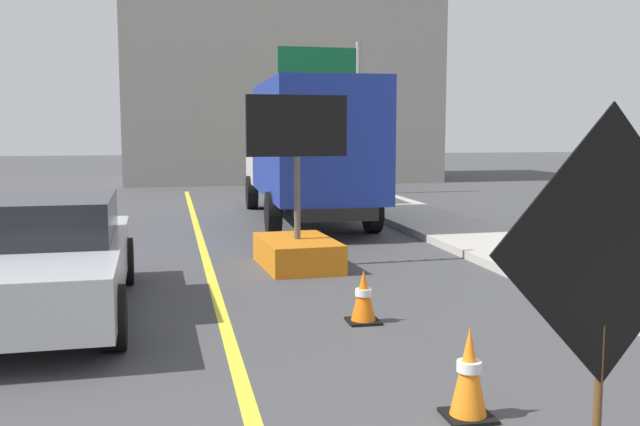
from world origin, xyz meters
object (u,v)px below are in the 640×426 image
at_px(traffic_cone_near_sign, 469,373).
at_px(traffic_cone_mid_lane, 363,297).
at_px(roadwork_sign, 605,253).
at_px(arrow_board_trailer, 297,237).
at_px(pickup_car, 38,257).
at_px(highway_guide_sign, 335,90).
at_px(box_truck, 307,147).

relative_size(traffic_cone_near_sign, traffic_cone_mid_lane, 1.17).
distance_m(roadwork_sign, arrow_board_trailer, 7.52).
bearing_deg(traffic_cone_near_sign, arrow_board_trailer, 92.03).
relative_size(arrow_board_trailer, pickup_car, 0.57).
height_order(roadwork_sign, traffic_cone_mid_lane, roadwork_sign).
xyz_separation_m(highway_guide_sign, traffic_cone_mid_lane, (-3.28, -15.62, -3.12)).
bearing_deg(traffic_cone_mid_lane, arrow_board_trailer, 92.60).
relative_size(box_truck, traffic_cone_mid_lane, 12.94).
xyz_separation_m(arrow_board_trailer, traffic_cone_mid_lane, (0.15, -3.40, -0.18)).
distance_m(box_truck, traffic_cone_near_sign, 11.90).
xyz_separation_m(pickup_car, traffic_cone_mid_lane, (3.64, -1.10, -0.40)).
distance_m(box_truck, traffic_cone_mid_lane, 9.17).
xyz_separation_m(highway_guide_sign, traffic_cone_near_sign, (-3.22, -18.41, -3.07)).
relative_size(arrow_board_trailer, traffic_cone_mid_lane, 4.44).
relative_size(arrow_board_trailer, traffic_cone_near_sign, 3.79).
relative_size(roadwork_sign, arrow_board_trailer, 0.86).
distance_m(roadwork_sign, traffic_cone_mid_lane, 4.22).
distance_m(arrow_board_trailer, highway_guide_sign, 13.03).
height_order(box_truck, traffic_cone_near_sign, box_truck).
xyz_separation_m(pickup_car, highway_guide_sign, (6.92, 14.53, 2.73)).
bearing_deg(traffic_cone_near_sign, roadwork_sign, -78.14).
distance_m(pickup_car, highway_guide_sign, 16.32).
xyz_separation_m(traffic_cone_near_sign, traffic_cone_mid_lane, (-0.06, 2.78, -0.05)).
distance_m(highway_guide_sign, traffic_cone_near_sign, 18.94).
bearing_deg(box_truck, traffic_cone_near_sign, -94.85).
relative_size(roadwork_sign, traffic_cone_near_sign, 3.28).
bearing_deg(traffic_cone_mid_lane, pickup_car, 163.18).
height_order(box_truck, traffic_cone_mid_lane, box_truck).
relative_size(box_truck, highway_guide_sign, 1.57).
bearing_deg(arrow_board_trailer, highway_guide_sign, 74.29).
height_order(arrow_board_trailer, highway_guide_sign, highway_guide_sign).
bearing_deg(roadwork_sign, highway_guide_sign, 81.46).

